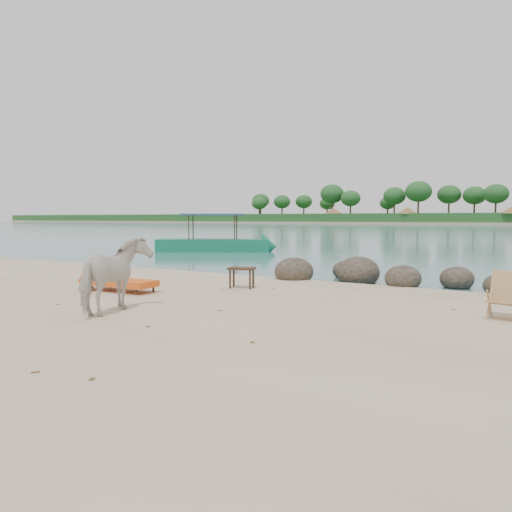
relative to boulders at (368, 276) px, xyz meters
The scene contains 7 objects.
boulders is the anchor object (origin of this frame).
cow 7.48m from the boulders, 108.31° to the right, with size 0.76×1.68×1.42m, color white.
side_table 3.81m from the boulders, 125.01° to the right, with size 0.64×0.41×0.52m, color #342314, non-canonical shape.
lounge_chair 6.69m from the boulders, 129.81° to the right, with size 2.14×0.75×0.64m, color orange, non-canonical shape.
deck_chair 5.48m from the boulders, 45.48° to the right, with size 0.53×0.58×0.83m, color tan, non-canonical shape.
boat_near 14.66m from the boulders, 144.64° to the left, with size 6.92×1.56×3.36m, color #106F4B, non-canonical shape.
dead_leaves 6.30m from the boulders, 105.62° to the right, with size 8.54×7.55×0.00m.
Camera 1 is at (6.20, -6.79, 1.79)m, focal length 35.00 mm.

